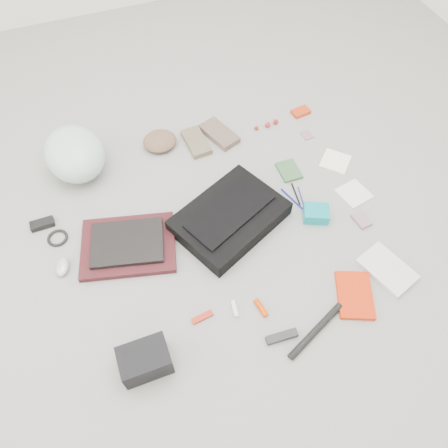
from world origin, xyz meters
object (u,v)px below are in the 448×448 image
object	(u,v)px
messenger_bag	(230,218)
laptop	(127,243)
bike_helmet	(75,154)
book_red	(355,295)
camera_bag	(145,360)
accordion_wallet	(316,214)

from	to	relation	value
messenger_bag	laptop	bearing A→B (deg)	151.12
bike_helmet	messenger_bag	bearing A→B (deg)	-52.55
laptop	book_red	bearing A→B (deg)	-20.46
messenger_bag	camera_bag	xyz separation A→B (m)	(-0.53, -0.50, 0.02)
bike_helmet	accordion_wallet	bearing A→B (deg)	-43.39
book_red	accordion_wallet	xyz separation A→B (m)	(0.03, 0.42, 0.02)
camera_bag	book_red	distance (m)	0.88
bike_helmet	book_red	bearing A→B (deg)	-57.79
laptop	accordion_wallet	xyz separation A→B (m)	(0.85, -0.15, -0.01)
messenger_bag	book_red	xyz separation A→B (m)	(0.35, -0.53, -0.03)
accordion_wallet	book_red	bearing A→B (deg)	-70.32
laptop	book_red	xyz separation A→B (m)	(0.82, -0.56, -0.03)
laptop	bike_helmet	xyz separation A→B (m)	(-0.12, 0.54, 0.07)
book_red	accordion_wallet	world-z (taller)	accordion_wallet
messenger_bag	bike_helmet	distance (m)	0.82
messenger_bag	camera_bag	bearing A→B (deg)	-161.22
messenger_bag	bike_helmet	size ratio (longest dim) A/B	1.35
book_red	accordion_wallet	size ratio (longest dim) A/B	1.86
laptop	camera_bag	distance (m)	0.54
laptop	bike_helmet	bearing A→B (deg)	116.33
camera_bag	messenger_bag	bearing A→B (deg)	43.72
book_red	accordion_wallet	distance (m)	0.42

